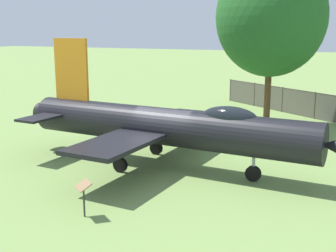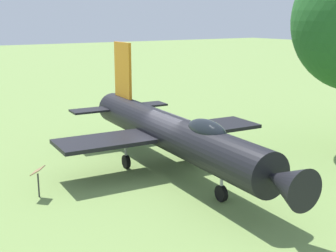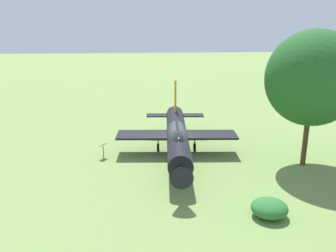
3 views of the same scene
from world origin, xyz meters
name	(u,v)px [view 2 (image 2 of 3)]	position (x,y,z in m)	size (l,w,h in m)	color
ground_plane	(170,171)	(0.00, 0.00, 0.00)	(200.00, 200.00, 0.00)	#75934C
display_jet	(174,133)	(0.34, -0.03, 1.78)	(14.68, 9.45, 5.28)	black
info_plaque	(38,175)	(-0.21, -5.64, 0.85)	(0.72, 0.68, 1.14)	#333333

